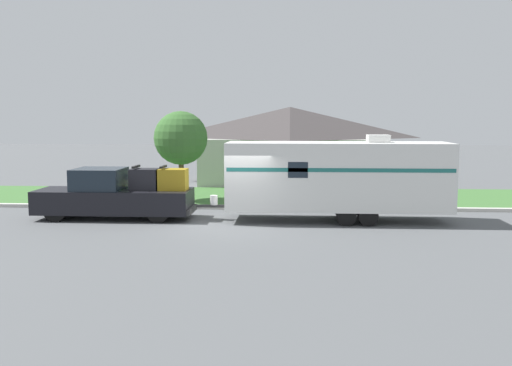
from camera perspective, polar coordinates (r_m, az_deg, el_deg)
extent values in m
plane|color=#515456|center=(20.31, -1.97, -4.33)|extent=(120.00, 120.00, 0.00)
cube|color=beige|center=(23.98, -1.12, -2.47)|extent=(80.00, 0.30, 0.14)
cube|color=#3D6B33|center=(27.58, -0.52, -1.38)|extent=(80.00, 7.00, 0.03)
cube|color=#B2B2A8|center=(34.19, 3.39, 2.34)|extent=(10.13, 6.62, 2.63)
pyramid|color=#3D3838|center=(34.10, 3.41, 6.08)|extent=(10.94, 7.15, 1.83)
cube|color=#4C3828|center=(30.94, 3.38, 1.40)|extent=(1.00, 0.06, 2.10)
cylinder|color=black|center=(22.37, -19.43, -2.56)|extent=(0.87, 0.28, 0.87)
cylinder|color=black|center=(23.80, -17.97, -1.97)|extent=(0.87, 0.28, 0.87)
cylinder|color=black|center=(21.17, -9.75, -2.77)|extent=(0.87, 0.28, 0.87)
cylinder|color=black|center=(22.68, -8.85, -2.13)|extent=(0.87, 0.28, 0.87)
cube|color=black|center=(22.76, -16.82, -1.70)|extent=(3.48, 1.93, 0.87)
cube|color=#19232D|center=(22.45, -15.40, 0.40)|extent=(1.81, 1.77, 0.81)
cube|color=black|center=(21.92, -9.64, -1.81)|extent=(2.37, 1.93, 0.87)
cube|color=#333333|center=(21.72, -6.42, -2.68)|extent=(0.12, 1.73, 0.20)
cube|color=black|center=(21.94, -11.00, 0.37)|extent=(1.09, 0.81, 0.80)
cube|color=black|center=(21.98, -11.91, 1.62)|extent=(0.10, 0.89, 0.08)
cube|color=olive|center=(21.70, -8.34, 0.35)|extent=(1.09, 0.81, 0.80)
cube|color=black|center=(21.73, -9.26, 1.62)|extent=(0.10, 0.89, 0.08)
cylinder|color=black|center=(20.54, 9.03, -3.29)|extent=(0.70, 0.22, 0.70)
cylinder|color=black|center=(22.46, 8.55, -2.43)|extent=(0.70, 0.22, 0.70)
cylinder|color=black|center=(20.63, 11.17, -3.29)|extent=(0.70, 0.22, 0.70)
cylinder|color=black|center=(22.54, 10.50, -2.43)|extent=(0.70, 0.22, 0.70)
cube|color=silver|center=(21.30, 8.13, 0.73)|extent=(8.16, 2.24, 2.46)
cube|color=#1E6660|center=(20.15, 8.40, 1.28)|extent=(8.00, 0.01, 0.14)
cube|color=#383838|center=(21.58, -4.39, -2.31)|extent=(1.17, 0.12, 0.10)
cylinder|color=silver|center=(21.54, -4.24, -1.71)|extent=(0.28, 0.28, 0.36)
cube|color=silver|center=(21.37, 12.12, 4.36)|extent=(0.80, 0.68, 0.28)
cube|color=#19232D|center=(20.08, 4.22, 1.31)|extent=(0.70, 0.01, 0.56)
cylinder|color=brown|center=(25.10, -9.61, -0.95)|extent=(0.09, 0.09, 1.18)
cube|color=black|center=(25.02, -9.64, 0.63)|extent=(0.48, 0.20, 0.22)
cylinder|color=brown|center=(26.55, -7.47, 0.36)|extent=(0.24, 0.24, 1.98)
sphere|color=#38662D|center=(26.41, -7.53, 4.49)|extent=(2.46, 2.46, 2.46)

